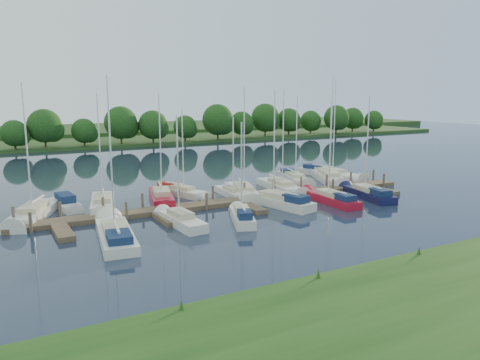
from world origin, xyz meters
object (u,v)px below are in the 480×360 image
sailboat_n_0 (34,215)px  sailboat_s_2 (242,217)px  motorboat (66,204)px  dock (239,203)px  sailboat_n_5 (232,194)px

sailboat_n_0 → sailboat_s_2: 17.48m
motorboat → dock: bearing=149.7°
dock → sailboat_n_5: size_ratio=4.76×
motorboat → sailboat_s_2: (11.82, -11.81, 0.01)m
dock → sailboat_s_2: (-2.61, -5.37, 0.14)m
motorboat → sailboat_s_2: sailboat_s_2 is taller
sailboat_n_0 → sailboat_n_5: 18.61m
dock → sailboat_n_0: (-17.42, 3.93, 0.08)m
sailboat_n_0 → sailboat_n_5: sailboat_n_0 is taller
motorboat → sailboat_n_5: size_ratio=0.67×
sailboat_n_0 → motorboat: 3.90m
dock → motorboat: size_ratio=7.07×
sailboat_n_5 → motorboat: bearing=-6.7°
dock → sailboat_n_5: sailboat_n_5 is taller
dock → motorboat: 15.81m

